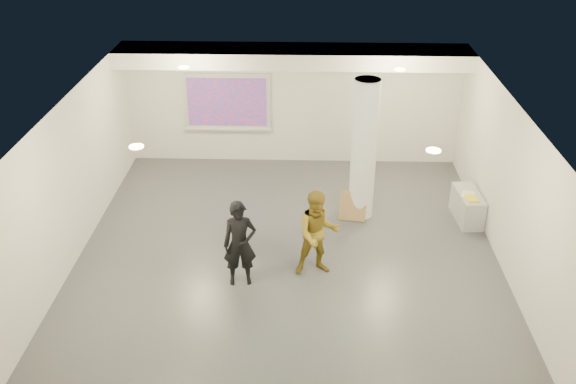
{
  "coord_description": "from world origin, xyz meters",
  "views": [
    {
      "loc": [
        0.33,
        -10.17,
        6.83
      ],
      "look_at": [
        0.0,
        0.4,
        1.25
      ],
      "focal_mm": 40.0,
      "sensor_mm": 36.0,
      "label": 1
    }
  ],
  "objects_px": {
    "credenza": "(467,206)",
    "man": "(318,233)",
    "woman": "(240,244)",
    "projection_screen": "(227,103)",
    "column": "(364,150)"
  },
  "relations": [
    {
      "from": "column",
      "to": "credenza",
      "type": "xyz_separation_m",
      "value": [
        2.22,
        -0.14,
        -1.19
      ]
    },
    {
      "from": "projection_screen",
      "to": "man",
      "type": "height_order",
      "value": "projection_screen"
    },
    {
      "from": "man",
      "to": "woman",
      "type": "bearing_deg",
      "value": -175.83
    },
    {
      "from": "woman",
      "to": "credenza",
      "type": "bearing_deg",
      "value": 19.25
    },
    {
      "from": "projection_screen",
      "to": "man",
      "type": "relative_size",
      "value": 1.27
    },
    {
      "from": "column",
      "to": "credenza",
      "type": "bearing_deg",
      "value": -3.68
    },
    {
      "from": "column",
      "to": "projection_screen",
      "type": "xyz_separation_m",
      "value": [
        -3.1,
        2.65,
        0.03
      ]
    },
    {
      "from": "projection_screen",
      "to": "credenza",
      "type": "xyz_separation_m",
      "value": [
        5.32,
        -2.8,
        -1.22
      ]
    },
    {
      "from": "projection_screen",
      "to": "man",
      "type": "bearing_deg",
      "value": -65.86
    },
    {
      "from": "woman",
      "to": "man",
      "type": "bearing_deg",
      "value": 6.32
    },
    {
      "from": "man",
      "to": "column",
      "type": "bearing_deg",
      "value": 55.84
    },
    {
      "from": "credenza",
      "to": "man",
      "type": "height_order",
      "value": "man"
    },
    {
      "from": "column",
      "to": "credenza",
      "type": "height_order",
      "value": "column"
    },
    {
      "from": "projection_screen",
      "to": "woman",
      "type": "relative_size",
      "value": 1.3
    },
    {
      "from": "column",
      "to": "woman",
      "type": "bearing_deg",
      "value": -132.34
    }
  ]
}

